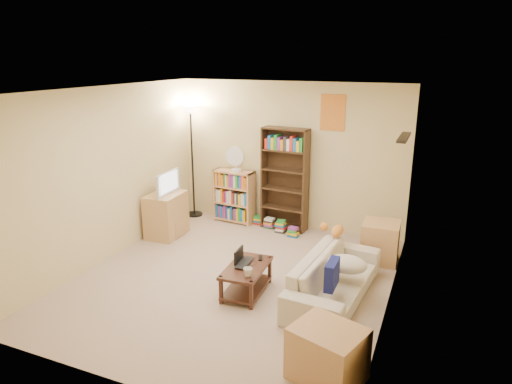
% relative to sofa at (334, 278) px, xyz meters
% --- Properties ---
extents(room, '(4.50, 4.54, 2.52)m').
position_rel_sofa_xyz_m(room, '(-1.35, -0.04, 1.35)').
color(room, tan).
rests_on(room, ground).
extents(sofa, '(1.95, 1.01, 0.54)m').
position_rel_sofa_xyz_m(sofa, '(0.00, 0.00, 0.00)').
color(sofa, beige).
rests_on(sofa, ground).
extents(navy_pillow, '(0.11, 0.35, 0.32)m').
position_rel_sofa_xyz_m(navy_pillow, '(0.06, -0.40, 0.24)').
color(navy_pillow, navy).
rests_on(navy_pillow, sofa).
extents(cream_blanket, '(0.49, 0.35, 0.21)m').
position_rel_sofa_xyz_m(cream_blanket, '(0.14, 0.03, 0.19)').
color(cream_blanket, beige).
rests_on(cream_blanket, sofa).
extents(tabby_cat, '(0.42, 0.18, 0.15)m').
position_rel_sofa_xyz_m(tabby_cat, '(-0.18, 0.72, 0.34)').
color(tabby_cat, orange).
rests_on(tabby_cat, sofa).
extents(coffee_table, '(0.50, 0.85, 0.36)m').
position_rel_sofa_xyz_m(coffee_table, '(-1.05, -0.31, -0.04)').
color(coffee_table, '#412119').
rests_on(coffee_table, ground).
extents(laptop, '(0.39, 0.27, 0.03)m').
position_rel_sofa_xyz_m(laptop, '(-1.05, -0.27, 0.11)').
color(laptop, black).
rests_on(laptop, coffee_table).
extents(laptop_screen, '(0.03, 0.27, 0.18)m').
position_rel_sofa_xyz_m(laptop_screen, '(-1.17, -0.27, 0.21)').
color(laptop_screen, white).
rests_on(laptop_screen, laptop).
extents(mug, '(0.19, 0.19, 0.10)m').
position_rel_sofa_xyz_m(mug, '(-0.92, -0.55, 0.15)').
color(mug, silver).
rests_on(mug, coffee_table).
extents(tv_remote, '(0.09, 0.15, 0.02)m').
position_rel_sofa_xyz_m(tv_remote, '(-0.97, -0.04, 0.11)').
color(tv_remote, black).
rests_on(tv_remote, coffee_table).
extents(tv_stand, '(0.51, 0.69, 0.72)m').
position_rel_sofa_xyz_m(tv_stand, '(-3.06, 0.94, 0.09)').
color(tv_stand, tan).
rests_on(tv_stand, ground).
extents(television, '(0.67, 0.14, 0.38)m').
position_rel_sofa_xyz_m(television, '(-3.06, 0.94, 0.65)').
color(television, black).
rests_on(television, tv_stand).
extents(tall_bookshelf, '(0.81, 0.32, 1.76)m').
position_rel_sofa_xyz_m(tall_bookshelf, '(-1.36, 2.01, 0.66)').
color(tall_bookshelf, '#3B2616').
rests_on(tall_bookshelf, ground).
extents(short_bookshelf, '(0.76, 0.36, 0.94)m').
position_rel_sofa_xyz_m(short_bookshelf, '(-2.32, 2.01, 0.20)').
color(short_bookshelf, tan).
rests_on(short_bookshelf, ground).
extents(desk_fan, '(0.34, 0.19, 0.45)m').
position_rel_sofa_xyz_m(desk_fan, '(-2.26, 1.96, 0.91)').
color(desk_fan, white).
rests_on(desk_fan, short_bookshelf).
extents(floor_lamp, '(0.35, 0.35, 2.06)m').
position_rel_sofa_xyz_m(floor_lamp, '(-3.16, 2.01, 1.37)').
color(floor_lamp, black).
rests_on(floor_lamp, ground).
extents(side_table, '(0.53, 0.53, 0.59)m').
position_rel_sofa_xyz_m(side_table, '(0.36, 1.31, 0.03)').
color(side_table, tan).
rests_on(side_table, ground).
extents(end_cabinet, '(0.75, 0.69, 0.52)m').
position_rel_sofa_xyz_m(end_cabinet, '(0.29, -1.49, -0.01)').
color(end_cabinet, tan).
rests_on(end_cabinet, ground).
extents(book_stacks, '(0.93, 0.48, 0.22)m').
position_rel_sofa_xyz_m(book_stacks, '(-1.46, 1.85, -0.18)').
color(book_stacks, red).
rests_on(book_stacks, ground).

